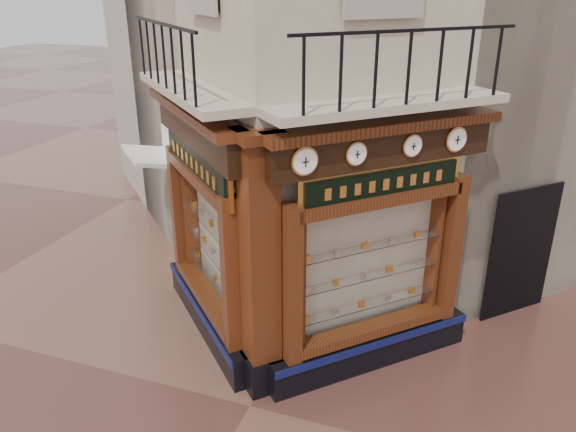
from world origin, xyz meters
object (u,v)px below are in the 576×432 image
at_px(clock_d, 456,139).
at_px(signboard_left, 196,162).
at_px(clock_c, 412,146).
at_px(signboard_right, 383,183).
at_px(awning, 162,271).
at_px(corner_pilaster, 260,272).
at_px(clock_a, 304,161).
at_px(clock_b, 356,154).

height_order(clock_d, signboard_left, clock_d).
distance_m(clock_c, signboard_right, 0.64).
height_order(clock_d, awning, clock_d).
relative_size(corner_pilaster, awning, 2.77).
bearing_deg(corner_pilaster, signboard_left, 100.25).
relative_size(clock_a, signboard_right, 0.20).
distance_m(clock_d, signboard_right, 1.24).
bearing_deg(clock_c, signboard_left, 138.06).
bearing_deg(clock_c, clock_a, -180.00).
bearing_deg(corner_pilaster, clock_c, -11.46).
bearing_deg(clock_a, corner_pilaster, 136.72).
relative_size(clock_c, signboard_left, 0.14).
bearing_deg(clock_d, clock_c, 180.00).
bearing_deg(clock_b, awning, 109.99).
bearing_deg(clock_d, signboard_left, 145.68).
xyz_separation_m(corner_pilaster, awning, (-3.37, 2.67, -1.95)).
bearing_deg(signboard_right, clock_c, -17.24).
bearing_deg(clock_a, clock_c, 0.00).
height_order(corner_pilaster, clock_d, corner_pilaster).
bearing_deg(clock_d, clock_a, 180.00).
relative_size(corner_pilaster, clock_b, 12.43).
xyz_separation_m(corner_pilaster, signboard_right, (1.46, 1.01, 1.15)).
bearing_deg(signboard_left, clock_b, -144.99).
relative_size(clock_c, awning, 0.22).
xyz_separation_m(corner_pilaster, clock_c, (1.79, 1.19, 1.67)).
bearing_deg(clock_a, awning, 101.48).
bearing_deg(clock_c, awning, 119.03).
distance_m(clock_a, awning, 6.01).
bearing_deg(clock_c, clock_b, -180.00).
xyz_separation_m(clock_b, signboard_left, (-2.62, 0.46, -0.52)).
distance_m(corner_pilaster, signboard_left, 2.12).
bearing_deg(awning, clock_c, -150.97).
distance_m(clock_b, awning, 6.17).
xyz_separation_m(clock_c, signboard_right, (-0.33, -0.17, -0.52)).
xyz_separation_m(clock_a, awning, (-4.00, 2.65, -3.62)).
relative_size(clock_a, clock_c, 1.18).
bearing_deg(clock_b, clock_d, 0.00).
height_order(clock_a, clock_b, clock_a).
distance_m(corner_pilaster, signboard_right, 2.12).
distance_m(clock_a, signboard_left, 2.37).
xyz_separation_m(corner_pilaster, clock_d, (2.33, 1.73, 1.67)).
relative_size(clock_a, signboard_left, 0.17).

